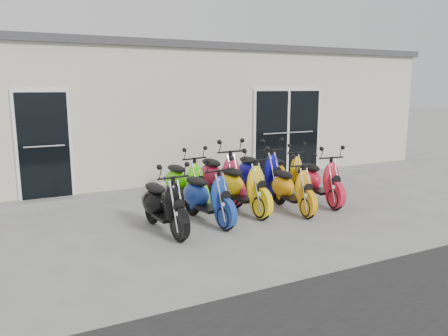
{
  "coord_description": "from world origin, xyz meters",
  "views": [
    {
      "loc": [
        -3.84,
        -7.08,
        2.36
      ],
      "look_at": [
        0.0,
        0.6,
        0.75
      ],
      "focal_mm": 35.0,
      "sensor_mm": 36.0,
      "label": 1
    }
  ],
  "objects_px": {
    "scooter_front_orange_b": "(293,181)",
    "scooter_back_red": "(220,169)",
    "scooter_front_orange_a": "(242,179)",
    "scooter_front_red": "(320,173)",
    "scooter_back_blue": "(260,166)",
    "scooter_back_yellow": "(285,166)",
    "scooter_front_black": "(164,196)",
    "scooter_front_blue": "(207,189)",
    "scooter_back_green": "(185,174)"
  },
  "relations": [
    {
      "from": "scooter_front_blue",
      "to": "scooter_front_red",
      "type": "distance_m",
      "value": 2.59
    },
    {
      "from": "scooter_front_black",
      "to": "scooter_front_orange_a",
      "type": "bearing_deg",
      "value": 8.76
    },
    {
      "from": "scooter_front_black",
      "to": "scooter_back_green",
      "type": "bearing_deg",
      "value": 51.51
    },
    {
      "from": "scooter_front_red",
      "to": "scooter_back_blue",
      "type": "relative_size",
      "value": 0.95
    },
    {
      "from": "scooter_front_black",
      "to": "scooter_back_green",
      "type": "relative_size",
      "value": 0.99
    },
    {
      "from": "scooter_back_green",
      "to": "scooter_front_orange_a",
      "type": "bearing_deg",
      "value": -62.56
    },
    {
      "from": "scooter_back_green",
      "to": "scooter_back_yellow",
      "type": "bearing_deg",
      "value": -7.31
    },
    {
      "from": "scooter_front_blue",
      "to": "scooter_back_blue",
      "type": "relative_size",
      "value": 0.93
    },
    {
      "from": "scooter_front_red",
      "to": "scooter_back_blue",
      "type": "bearing_deg",
      "value": 130.77
    },
    {
      "from": "scooter_back_blue",
      "to": "scooter_back_yellow",
      "type": "relative_size",
      "value": 1.13
    },
    {
      "from": "scooter_front_black",
      "to": "scooter_back_red",
      "type": "xyz_separation_m",
      "value": [
        1.7,
        1.38,
        0.07
      ]
    },
    {
      "from": "scooter_front_orange_a",
      "to": "scooter_front_red",
      "type": "distance_m",
      "value": 1.73
    },
    {
      "from": "scooter_back_red",
      "to": "scooter_back_blue",
      "type": "height_order",
      "value": "scooter_back_red"
    },
    {
      "from": "scooter_back_green",
      "to": "scooter_back_yellow",
      "type": "relative_size",
      "value": 1.06
    },
    {
      "from": "scooter_front_orange_b",
      "to": "scooter_back_green",
      "type": "relative_size",
      "value": 0.96
    },
    {
      "from": "scooter_front_black",
      "to": "scooter_front_orange_b",
      "type": "xyz_separation_m",
      "value": [
        2.59,
        0.07,
        -0.02
      ]
    },
    {
      "from": "scooter_front_orange_b",
      "to": "scooter_front_black",
      "type": "bearing_deg",
      "value": -173.53
    },
    {
      "from": "scooter_front_blue",
      "to": "scooter_back_red",
      "type": "height_order",
      "value": "scooter_back_red"
    },
    {
      "from": "scooter_front_orange_a",
      "to": "scooter_back_green",
      "type": "relative_size",
      "value": 1.06
    },
    {
      "from": "scooter_front_black",
      "to": "scooter_front_red",
      "type": "relative_size",
      "value": 0.98
    },
    {
      "from": "scooter_back_red",
      "to": "scooter_back_green",
      "type": "bearing_deg",
      "value": 170.42
    },
    {
      "from": "scooter_front_orange_b",
      "to": "scooter_front_red",
      "type": "distance_m",
      "value": 0.87
    },
    {
      "from": "scooter_front_orange_a",
      "to": "scooter_front_red",
      "type": "xyz_separation_m",
      "value": [
        1.72,
        -0.13,
        -0.03
      ]
    },
    {
      "from": "scooter_front_orange_b",
      "to": "scooter_front_red",
      "type": "xyz_separation_m",
      "value": [
        0.83,
        0.24,
        0.03
      ]
    },
    {
      "from": "scooter_front_black",
      "to": "scooter_back_green",
      "type": "distance_m",
      "value": 1.75
    },
    {
      "from": "scooter_back_green",
      "to": "scooter_back_yellow",
      "type": "height_order",
      "value": "scooter_back_green"
    },
    {
      "from": "scooter_front_blue",
      "to": "scooter_back_blue",
      "type": "distance_m",
      "value": 2.22
    },
    {
      "from": "scooter_back_yellow",
      "to": "scooter_front_blue",
      "type": "bearing_deg",
      "value": -158.42
    },
    {
      "from": "scooter_back_blue",
      "to": "scooter_back_yellow",
      "type": "bearing_deg",
      "value": 1.84
    },
    {
      "from": "scooter_back_green",
      "to": "scooter_back_red",
      "type": "distance_m",
      "value": 0.75
    },
    {
      "from": "scooter_front_blue",
      "to": "scooter_back_green",
      "type": "distance_m",
      "value": 1.32
    },
    {
      "from": "scooter_back_blue",
      "to": "scooter_front_orange_b",
      "type": "bearing_deg",
      "value": -99.55
    },
    {
      "from": "scooter_front_red",
      "to": "scooter_back_red",
      "type": "distance_m",
      "value": 2.03
    },
    {
      "from": "scooter_back_yellow",
      "to": "scooter_front_black",
      "type": "bearing_deg",
      "value": -162.4
    },
    {
      "from": "scooter_front_orange_b",
      "to": "scooter_back_red",
      "type": "bearing_deg",
      "value": 129.11
    },
    {
      "from": "scooter_back_yellow",
      "to": "scooter_back_blue",
      "type": "bearing_deg",
      "value": -178.37
    },
    {
      "from": "scooter_back_green",
      "to": "scooter_back_red",
      "type": "height_order",
      "value": "scooter_back_red"
    },
    {
      "from": "scooter_front_black",
      "to": "scooter_back_yellow",
      "type": "bearing_deg",
      "value": 18.47
    },
    {
      "from": "scooter_front_red",
      "to": "scooter_back_yellow",
      "type": "relative_size",
      "value": 1.08
    },
    {
      "from": "scooter_front_blue",
      "to": "scooter_back_yellow",
      "type": "xyz_separation_m",
      "value": [
        2.57,
        1.36,
        -0.03
      ]
    },
    {
      "from": "scooter_front_orange_b",
      "to": "scooter_back_red",
      "type": "xyz_separation_m",
      "value": [
        -0.89,
        1.31,
        0.09
      ]
    },
    {
      "from": "scooter_front_orange_b",
      "to": "scooter_back_red",
      "type": "distance_m",
      "value": 1.59
    },
    {
      "from": "scooter_front_orange_b",
      "to": "scooter_back_blue",
      "type": "relative_size",
      "value": 0.9
    },
    {
      "from": "scooter_back_red",
      "to": "scooter_back_yellow",
      "type": "height_order",
      "value": "scooter_back_red"
    },
    {
      "from": "scooter_back_blue",
      "to": "scooter_back_yellow",
      "type": "distance_m",
      "value": 0.75
    },
    {
      "from": "scooter_back_yellow",
      "to": "scooter_front_red",
      "type": "bearing_deg",
      "value": -95.8
    },
    {
      "from": "scooter_front_orange_a",
      "to": "scooter_back_blue",
      "type": "xyz_separation_m",
      "value": [
        0.97,
        0.98,
        0.0
      ]
    },
    {
      "from": "scooter_back_red",
      "to": "scooter_back_blue",
      "type": "bearing_deg",
      "value": -1.02
    },
    {
      "from": "scooter_front_orange_b",
      "to": "scooter_back_yellow",
      "type": "bearing_deg",
      "value": 65.34
    },
    {
      "from": "scooter_front_blue",
      "to": "scooter_back_green",
      "type": "xyz_separation_m",
      "value": [
        0.11,
        1.31,
        0.0
      ]
    }
  ]
}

